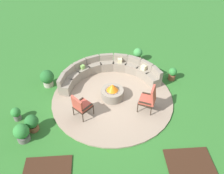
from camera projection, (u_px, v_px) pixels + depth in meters
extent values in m
plane|color=#2D6B28|center=(112.00, 99.00, 9.57)|extent=(24.00, 24.00, 0.00)
cylinder|color=gray|center=(112.00, 98.00, 9.55)|extent=(4.90, 4.90, 0.06)
cube|color=#382114|center=(191.00, 168.00, 7.16)|extent=(1.46, 1.43, 0.04)
cylinder|color=gray|center=(112.00, 94.00, 9.40)|extent=(0.90, 0.90, 0.41)
cylinder|color=black|center=(112.00, 91.00, 9.29)|extent=(0.59, 0.59, 0.06)
cone|color=orange|center=(112.00, 87.00, 9.18)|extent=(0.47, 0.47, 0.28)
cube|color=gray|center=(153.00, 80.00, 10.06)|extent=(0.65, 0.75, 0.44)
cube|color=gray|center=(157.00, 72.00, 9.86)|extent=(0.38, 0.64, 0.30)
cube|color=gray|center=(144.00, 73.00, 10.43)|extent=(0.75, 0.77, 0.44)
cube|color=gray|center=(147.00, 65.00, 10.27)|extent=(0.52, 0.58, 0.30)
cube|color=gray|center=(132.00, 68.00, 10.71)|extent=(0.77, 0.71, 0.44)
cube|color=gray|center=(134.00, 60.00, 10.57)|extent=(0.61, 0.47, 0.30)
cube|color=gray|center=(120.00, 66.00, 10.87)|extent=(0.71, 0.59, 0.44)
cube|color=gray|center=(121.00, 57.00, 10.73)|extent=(0.64, 0.31, 0.30)
cube|color=gray|center=(107.00, 65.00, 10.88)|extent=(0.65, 0.49, 0.44)
cube|color=gray|center=(106.00, 57.00, 10.75)|extent=(0.63, 0.20, 0.30)
cube|color=gray|center=(94.00, 68.00, 10.75)|extent=(0.74, 0.64, 0.44)
cube|color=gray|center=(93.00, 59.00, 10.61)|extent=(0.64, 0.37, 0.30)
cube|color=gray|center=(82.00, 72.00, 10.49)|extent=(0.77, 0.74, 0.44)
cube|color=gray|center=(80.00, 64.00, 10.33)|extent=(0.58, 0.52, 0.30)
cube|color=gray|center=(73.00, 79.00, 10.12)|extent=(0.72, 0.77, 0.44)
cube|color=gray|center=(69.00, 71.00, 9.94)|extent=(0.47, 0.61, 0.30)
cube|color=gray|center=(66.00, 87.00, 9.69)|extent=(0.60, 0.72, 0.44)
cube|color=gray|center=(61.00, 80.00, 9.47)|extent=(0.32, 0.64, 0.30)
cube|color=beige|center=(120.00, 61.00, 10.62)|extent=(0.21, 0.18, 0.20)
cube|color=#70A34C|center=(83.00, 67.00, 10.26)|extent=(0.22, 0.22, 0.17)
cube|color=beige|center=(144.00, 68.00, 10.20)|extent=(0.26, 0.27, 0.20)
cylinder|color=#2D2319|center=(84.00, 104.00, 8.98)|extent=(0.04, 0.04, 0.38)
cylinder|color=#2D2319|center=(94.00, 110.00, 8.72)|extent=(0.04, 0.04, 0.38)
cylinder|color=#2D2319|center=(73.00, 112.00, 8.67)|extent=(0.04, 0.04, 0.38)
cylinder|color=#2D2319|center=(83.00, 118.00, 8.41)|extent=(0.04, 0.04, 0.38)
cube|color=#2D2319|center=(83.00, 107.00, 8.56)|extent=(0.80, 0.80, 0.05)
cube|color=#B24738|center=(83.00, 105.00, 8.51)|extent=(0.73, 0.73, 0.09)
cube|color=#B24738|center=(77.00, 104.00, 8.21)|extent=(0.41, 0.51, 0.65)
cube|color=#2D2319|center=(78.00, 101.00, 8.59)|extent=(0.38, 0.38, 0.04)
cube|color=#2D2319|center=(87.00, 107.00, 8.35)|extent=(0.38, 0.38, 0.04)
cylinder|color=#2D2319|center=(138.00, 108.00, 8.79)|extent=(0.04, 0.04, 0.38)
cylinder|color=#2D2319|center=(141.00, 99.00, 9.19)|extent=(0.04, 0.04, 0.38)
cylinder|color=#2D2319|center=(151.00, 112.00, 8.67)|extent=(0.04, 0.04, 0.38)
cylinder|color=#2D2319|center=(154.00, 102.00, 9.07)|extent=(0.04, 0.04, 0.38)
cube|color=#2D2319|center=(146.00, 101.00, 8.79)|extent=(0.73, 0.76, 0.05)
cube|color=#B24738|center=(147.00, 100.00, 8.74)|extent=(0.68, 0.70, 0.09)
cube|color=#B24738|center=(154.00, 96.00, 8.51)|extent=(0.36, 0.61, 0.68)
cube|color=#2D2319|center=(145.00, 103.00, 8.51)|extent=(0.44, 0.23, 0.04)
cube|color=#2D2319|center=(148.00, 94.00, 8.89)|extent=(0.44, 0.23, 0.04)
cylinder|color=#605B56|center=(24.00, 138.00, 7.93)|extent=(0.43, 0.43, 0.21)
sphere|color=#2D7A33|center=(21.00, 131.00, 7.71)|extent=(0.52, 0.52, 0.52)
sphere|color=yellow|center=(22.00, 129.00, 7.65)|extent=(0.19, 0.19, 0.19)
cylinder|color=brown|center=(33.00, 127.00, 8.27)|extent=(0.37, 0.37, 0.23)
sphere|color=#236028|center=(31.00, 121.00, 8.06)|extent=(0.48, 0.48, 0.48)
sphere|color=#DB337A|center=(33.00, 120.00, 8.01)|extent=(0.17, 0.17, 0.17)
cylinder|color=brown|center=(137.00, 58.00, 11.58)|extent=(0.30, 0.30, 0.31)
sphere|color=#3D8E42|center=(138.00, 53.00, 11.37)|extent=(0.44, 0.44, 0.44)
cylinder|color=#605B56|center=(17.00, 117.00, 8.64)|extent=(0.27, 0.27, 0.22)
sphere|color=#2D7A33|center=(16.00, 112.00, 8.48)|extent=(0.35, 0.35, 0.35)
cylinder|color=brown|center=(172.00, 77.00, 10.47)|extent=(0.31, 0.31, 0.24)
sphere|color=#2D7A33|center=(173.00, 72.00, 10.28)|extent=(0.36, 0.36, 0.36)
sphere|color=yellow|center=(174.00, 70.00, 10.23)|extent=(0.14, 0.14, 0.14)
cylinder|color=#A89E8E|center=(48.00, 83.00, 10.14)|extent=(0.42, 0.42, 0.24)
sphere|color=#236028|center=(47.00, 77.00, 9.91)|extent=(0.59, 0.59, 0.59)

